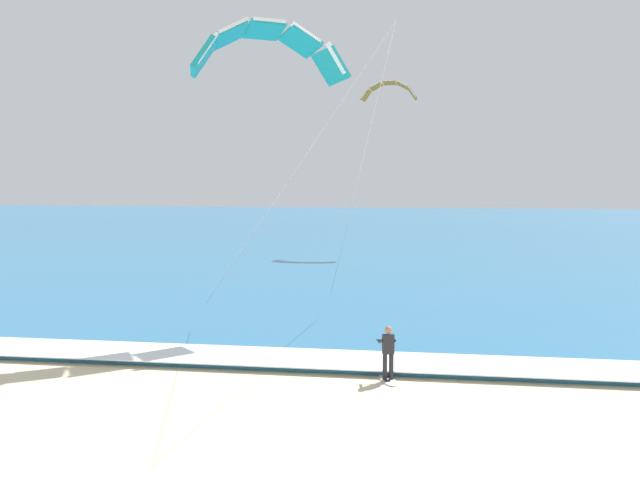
% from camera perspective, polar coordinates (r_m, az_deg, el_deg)
% --- Properties ---
extents(sea, '(200.00, 120.00, 0.20)m').
position_cam_1_polar(sea, '(83.15, 9.32, 0.60)').
color(sea, teal).
rests_on(sea, ground).
extents(surf_foam, '(200.00, 2.61, 0.04)m').
position_cam_1_polar(surf_foam, '(24.66, 9.45, -9.23)').
color(surf_foam, white).
rests_on(surf_foam, sea).
extents(surfboard, '(0.88, 1.47, 0.09)m').
position_cam_1_polar(surfboard, '(23.28, 5.18, -10.54)').
color(surfboard, white).
rests_on(surfboard, ground).
extents(kitesurfer, '(0.64, 0.63, 1.69)m').
position_cam_1_polar(kitesurfer, '(23.07, 5.18, -8.33)').
color(kitesurfer, '#232328').
rests_on(kitesurfer, ground).
extents(kite_primary, '(8.34, 9.39, 11.28)m').
position_cam_1_polar(kite_primary, '(31.24, -3.98, 14.50)').
color(kite_primary, teal).
extents(kite_distant, '(4.60, 1.41, 1.65)m').
position_cam_1_polar(kite_distant, '(61.35, 5.28, 11.37)').
color(kite_distant, orange).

